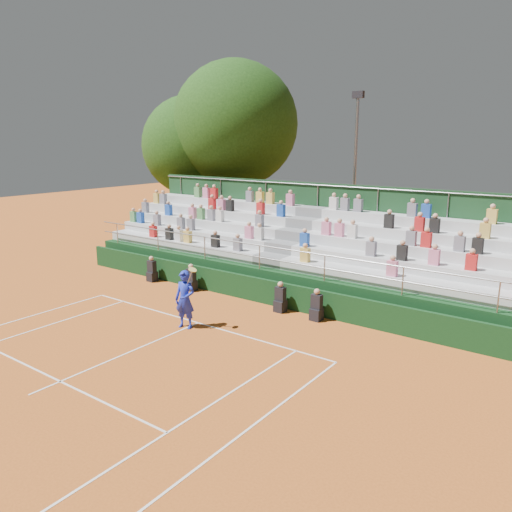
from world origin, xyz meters
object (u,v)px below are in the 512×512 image
Objects in this scene: tree_west at (192,146)px; floodlight_mast at (355,164)px; tree_east at (235,125)px; tennis_player at (185,300)px.

tree_west reaches higher than floodlight_mast.
tree_east is 1.26× the size of floodlight_mast.
tennis_player is 0.24× the size of tree_west.
floodlight_mast reaches higher than tennis_player.
tree_east is (3.01, 0.67, 1.29)m from tree_west.
floodlight_mast is (7.94, 0.25, -2.18)m from tree_east.
tree_west is (-10.95, 12.16, 4.96)m from tennis_player.
tree_east reaches higher than tree_west.
tree_west is at bearing -175.21° from floodlight_mast.
tree_east is at bearing -178.22° from floodlight_mast.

